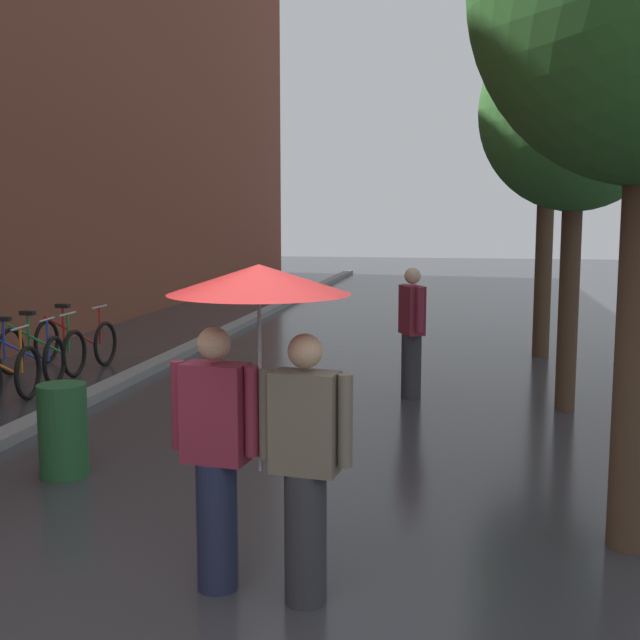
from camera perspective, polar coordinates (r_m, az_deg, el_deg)
ground_plane at (r=4.99m, az=-9.47°, el=-21.10°), size 80.00×80.00×0.00m
kerb_strip at (r=15.06m, az=-8.00°, el=-1.43°), size 0.30×36.00×0.12m
street_tree_1 at (r=10.17m, az=17.56°, el=13.68°), size 2.25×2.25×4.72m
street_tree_2 at (r=14.03m, az=15.79°, el=13.83°), size 2.24×2.24×5.47m
parked_bicycle_4 at (r=12.02m, az=-20.41°, el=-2.56°), size 1.14×0.79×0.96m
parked_bicycle_5 at (r=12.59m, az=-18.96°, el=-2.06°), size 1.08×0.70×0.96m
parked_bicycle_6 at (r=13.39m, az=-16.80°, el=-1.42°), size 1.11×0.74×0.96m
couple_under_umbrella at (r=4.96m, az=-4.30°, el=-4.14°), size 1.18×1.11×2.08m
litter_bin at (r=7.79m, az=-17.61°, el=-7.39°), size 0.44×0.44×0.85m
pedestrian_walking_midground at (r=10.50m, az=6.47°, el=-0.84°), size 0.37×0.54×1.69m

